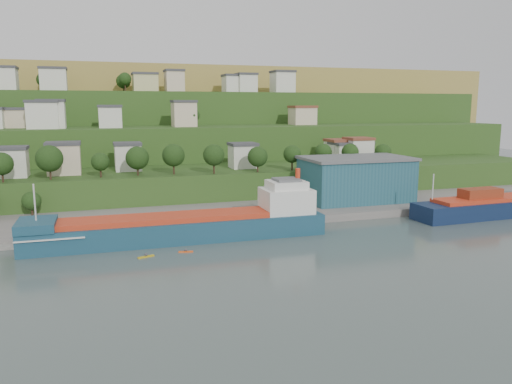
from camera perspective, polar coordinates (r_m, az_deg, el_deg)
name	(u,v)px	position (r m, az deg, el deg)	size (l,w,h in m)	color
ground	(210,250)	(103.90, -5.25, -6.66)	(500.00, 500.00, 0.00)	#414F4A
quay	(260,216)	(135.25, 0.41, -2.74)	(220.00, 26.00, 4.00)	slate
hillside	(139,163)	(268.47, -13.23, 3.28)	(360.00, 210.53, 96.00)	#284719
cargo_ship_near	(189,228)	(112.13, -7.63, -4.05)	(65.65, 11.23, 16.84)	#164153
warehouse	(356,179)	(148.70, 11.32, 1.52)	(31.12, 19.20, 12.80)	#204F60
dinghy	(5,235)	(121.80, -26.80, -4.45)	(3.99, 1.50, 0.80)	silver
kayak_orange	(186,251)	(103.14, -8.02, -6.71)	(3.00, 1.12, 0.74)	#F45415
kayak_yellow	(146,256)	(101.20, -12.47, -7.16)	(3.36, 1.57, 0.84)	gold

